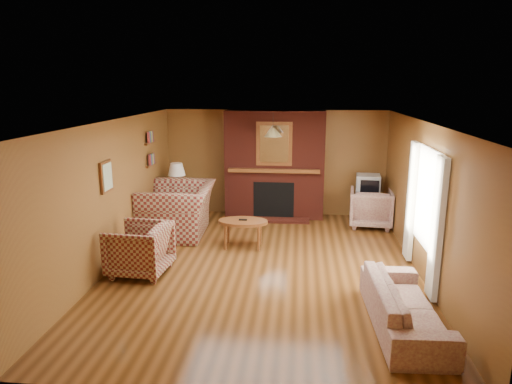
# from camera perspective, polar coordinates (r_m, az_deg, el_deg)

# --- Properties ---
(floor) EXTENTS (6.50, 6.50, 0.00)m
(floor) POSITION_cam_1_polar(r_m,az_deg,el_deg) (7.69, 0.95, -9.36)
(floor) COLOR #4B2B10
(floor) RESTS_ON ground
(ceiling) EXTENTS (6.50, 6.50, 0.00)m
(ceiling) POSITION_cam_1_polar(r_m,az_deg,el_deg) (7.11, 1.03, 8.76)
(ceiling) COLOR silver
(ceiling) RESTS_ON wall_back
(wall_back) EXTENTS (6.50, 0.00, 6.50)m
(wall_back) POSITION_cam_1_polar(r_m,az_deg,el_deg) (10.48, 2.42, 3.67)
(wall_back) COLOR olive
(wall_back) RESTS_ON floor
(wall_front) EXTENTS (6.50, 0.00, 6.50)m
(wall_front) POSITION_cam_1_polar(r_m,az_deg,el_deg) (4.25, -2.60, -11.37)
(wall_front) COLOR olive
(wall_front) RESTS_ON floor
(wall_left) EXTENTS (0.00, 6.50, 6.50)m
(wall_left) POSITION_cam_1_polar(r_m,az_deg,el_deg) (7.91, -17.39, -0.20)
(wall_left) COLOR olive
(wall_left) RESTS_ON floor
(wall_right) EXTENTS (0.00, 6.50, 6.50)m
(wall_right) POSITION_cam_1_polar(r_m,az_deg,el_deg) (7.54, 20.29, -1.06)
(wall_right) COLOR olive
(wall_right) RESTS_ON floor
(fireplace) EXTENTS (2.20, 0.82, 2.40)m
(fireplace) POSITION_cam_1_polar(r_m,az_deg,el_deg) (10.23, 2.33, 3.32)
(fireplace) COLOR #521A12
(fireplace) RESTS_ON floor
(window_right) EXTENTS (0.10, 1.85, 2.00)m
(window_right) POSITION_cam_1_polar(r_m,az_deg,el_deg) (7.36, 20.26, -2.00)
(window_right) COLOR beige
(window_right) RESTS_ON wall_right
(bookshelf) EXTENTS (0.09, 0.55, 0.71)m
(bookshelf) POSITION_cam_1_polar(r_m,az_deg,el_deg) (9.55, -12.88, 5.20)
(bookshelf) COLOR brown
(bookshelf) RESTS_ON wall_left
(botanical_print) EXTENTS (0.05, 0.40, 0.50)m
(botanical_print) POSITION_cam_1_polar(r_m,az_deg,el_deg) (7.55, -18.20, 1.84)
(botanical_print) COLOR brown
(botanical_print) RESTS_ON wall_left
(pendant_light) EXTENTS (0.36, 0.36, 0.48)m
(pendant_light) POSITION_cam_1_polar(r_m,az_deg,el_deg) (9.43, 2.14, 7.48)
(pendant_light) COLOR black
(pendant_light) RESTS_ON ceiling
(plaid_loveseat) EXTENTS (1.44, 1.63, 1.01)m
(plaid_loveseat) POSITION_cam_1_polar(r_m,az_deg,el_deg) (9.28, -9.72, -2.21)
(plaid_loveseat) COLOR maroon
(plaid_loveseat) RESTS_ON floor
(plaid_armchair) EXTENTS (0.97, 0.94, 0.82)m
(plaid_armchair) POSITION_cam_1_polar(r_m,az_deg,el_deg) (7.54, -14.37, -6.94)
(plaid_armchair) COLOR maroon
(plaid_armchair) RESTS_ON floor
(floral_sofa) EXTENTS (0.84, 2.00, 0.58)m
(floral_sofa) POSITION_cam_1_polar(r_m,az_deg,el_deg) (6.13, 18.06, -13.32)
(floral_sofa) COLOR beige
(floral_sofa) RESTS_ON floor
(floral_armchair) EXTENTS (0.95, 0.97, 0.81)m
(floral_armchair) POSITION_cam_1_polar(r_m,az_deg,el_deg) (9.99, 14.15, -1.91)
(floral_armchair) COLOR beige
(floral_armchair) RESTS_ON floor
(coffee_table) EXTENTS (0.91, 0.57, 0.54)m
(coffee_table) POSITION_cam_1_polar(r_m,az_deg,el_deg) (8.44, -1.64, -3.97)
(coffee_table) COLOR brown
(coffee_table) RESTS_ON floor
(side_table) EXTENTS (0.54, 0.54, 0.66)m
(side_table) POSITION_cam_1_polar(r_m,az_deg,el_deg) (10.23, -9.72, -1.74)
(side_table) COLOR brown
(side_table) RESTS_ON floor
(table_lamp) EXTENTS (0.38, 0.38, 0.63)m
(table_lamp) POSITION_cam_1_polar(r_m,az_deg,el_deg) (10.08, -9.87, 2.01)
(table_lamp) COLOR white
(table_lamp) RESTS_ON side_table
(tv_stand) EXTENTS (0.58, 0.53, 0.58)m
(tv_stand) POSITION_cam_1_polar(r_m,az_deg,el_deg) (10.34, 13.65, -2.02)
(tv_stand) COLOR black
(tv_stand) RESTS_ON floor
(crt_tv) EXTENTS (0.55, 0.55, 0.47)m
(crt_tv) POSITION_cam_1_polar(r_m,az_deg,el_deg) (10.21, 13.82, 0.81)
(crt_tv) COLOR #AEB1B6
(crt_tv) RESTS_ON tv_stand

